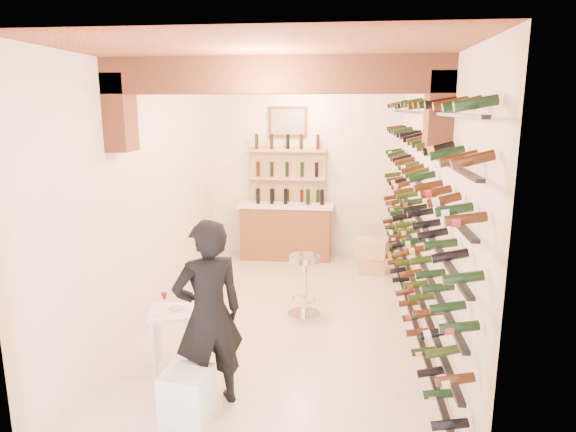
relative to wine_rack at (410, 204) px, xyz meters
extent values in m
plane|color=beige|center=(-1.53, 0.00, -1.55)|extent=(6.00, 6.00, 0.00)
cube|color=white|center=(-1.53, 3.00, 0.05)|extent=(3.50, 0.02, 3.20)
cube|color=white|center=(-1.53, -3.00, 0.05)|extent=(3.50, 0.02, 3.20)
cube|color=white|center=(-3.28, 0.00, 0.05)|extent=(0.02, 6.00, 3.20)
cube|color=white|center=(0.22, 0.00, 0.05)|extent=(0.02, 6.00, 3.20)
cube|color=#9F5438|center=(-1.53, 0.00, 1.65)|extent=(3.50, 6.00, 0.02)
cube|color=brown|center=(-1.53, -1.00, 1.47)|extent=(3.50, 0.35, 0.36)
cube|color=brown|center=(-3.16, -1.00, 1.10)|extent=(0.24, 0.35, 0.80)
cube|color=brown|center=(0.10, -1.00, 1.10)|extent=(0.24, 0.35, 0.80)
cube|color=black|center=(0.06, 0.00, -1.30)|extent=(0.06, 5.70, 0.03)
cube|color=black|center=(0.06, 0.00, -0.90)|extent=(0.06, 5.70, 0.03)
cube|color=black|center=(0.06, 0.00, -0.50)|extent=(0.06, 5.70, 0.03)
cube|color=black|center=(0.06, 0.00, -0.10)|extent=(0.06, 5.70, 0.03)
cube|color=black|center=(0.06, 0.00, 0.30)|extent=(0.06, 5.70, 0.03)
cube|color=black|center=(0.06, 0.00, 0.70)|extent=(0.06, 5.70, 0.03)
cube|color=black|center=(0.06, 0.00, 1.10)|extent=(0.06, 5.70, 0.03)
cube|color=brown|center=(-1.83, 2.65, -1.07)|extent=(1.60, 0.55, 0.96)
cube|color=white|center=(-1.83, 2.65, -0.56)|extent=(1.70, 0.62, 0.05)
cube|color=tan|center=(-1.83, 2.92, -0.55)|extent=(1.40, 0.10, 2.00)
cube|color=tan|center=(-1.83, 2.82, -1.10)|extent=(1.40, 0.28, 0.04)
cube|color=tan|center=(-1.83, 2.82, -0.60)|extent=(1.40, 0.28, 0.04)
cube|color=tan|center=(-1.83, 2.82, -0.10)|extent=(1.40, 0.28, 0.04)
cube|color=tan|center=(-1.83, 2.82, 0.40)|extent=(1.40, 0.28, 0.04)
cube|color=brown|center=(-1.83, 2.97, 0.90)|extent=(0.70, 0.04, 0.55)
cube|color=#99998C|center=(-1.83, 2.94, 0.90)|extent=(0.60, 0.01, 0.45)
cube|color=white|center=(-2.54, -1.46, -0.91)|extent=(0.55, 0.55, 0.04)
cube|color=white|center=(-2.67, -1.68, -1.24)|extent=(0.04, 0.04, 0.62)
cube|color=white|center=(-2.31, -1.59, -1.24)|extent=(0.04, 0.04, 0.62)
cube|color=white|center=(-2.76, -1.32, -1.24)|extent=(0.04, 0.04, 0.62)
cube|color=white|center=(-2.40, -1.24, -1.24)|extent=(0.04, 0.04, 0.62)
cylinder|color=white|center=(-2.49, -1.44, -0.88)|extent=(0.21, 0.21, 0.01)
cylinder|color=#BF7266|center=(-2.49, -1.44, -0.87)|extent=(0.16, 0.16, 0.02)
cube|color=white|center=(-2.69, -1.56, -0.88)|extent=(0.14, 0.14, 0.01)
cylinder|color=white|center=(-2.67, -1.33, -0.89)|extent=(0.06, 0.06, 0.00)
cylinder|color=white|center=(-2.67, -1.33, -0.85)|extent=(0.01, 0.01, 0.08)
cone|color=#63080E|center=(-2.67, -1.33, -0.79)|extent=(0.06, 0.06, 0.07)
cube|color=white|center=(-2.12, -2.34, -1.30)|extent=(0.43, 0.43, 0.49)
imported|color=black|center=(-1.99, -2.02, -0.67)|extent=(0.77, 0.71, 1.77)
cylinder|color=silver|center=(-1.29, 0.08, -1.53)|extent=(0.43, 0.43, 0.03)
cylinder|color=silver|center=(-1.29, 0.08, -1.15)|extent=(0.09, 0.09, 0.75)
cylinder|color=silver|center=(-1.29, 0.08, -0.76)|extent=(0.40, 0.40, 0.07)
torus|color=silver|center=(-1.29, 0.08, -1.31)|extent=(0.32, 0.32, 0.03)
cube|color=#E5B37D|center=(-0.32, 1.96, -1.41)|extent=(0.47, 0.33, 0.28)
cube|color=#E5B37D|center=(-0.32, 1.96, -1.12)|extent=(0.59, 0.47, 0.30)
camera|label=1|loc=(-0.81, -6.12, 1.16)|focal=31.16mm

